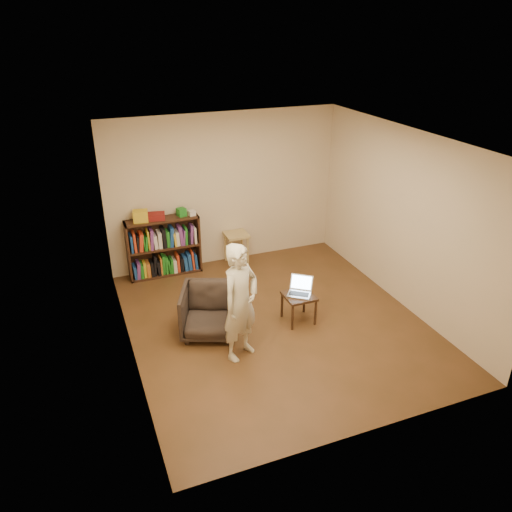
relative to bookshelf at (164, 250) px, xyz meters
name	(u,v)px	position (x,y,z in m)	size (l,w,h in m)	color
floor	(276,323)	(1.14, -2.09, -0.44)	(4.50, 4.50, 0.00)	#462E16
ceiling	(279,141)	(1.14, -2.09, 2.16)	(4.50, 4.50, 0.00)	white
wall_back	(224,190)	(1.14, 0.16, 0.86)	(4.00, 4.00, 0.00)	#C7B597
wall_left	(123,264)	(-0.86, -2.09, 0.86)	(4.50, 4.50, 0.00)	#C7B597
wall_right	(404,219)	(3.14, -2.09, 0.86)	(4.50, 4.50, 0.00)	#C7B597
bookshelf	(164,250)	(0.00, 0.00, 0.00)	(1.20, 0.30, 1.00)	black
box_yellow	(141,216)	(-0.33, -0.02, 0.65)	(0.23, 0.17, 0.19)	gold
red_cloth	(156,216)	(-0.09, 0.00, 0.61)	(0.29, 0.21, 0.10)	maroon
box_green	(181,212)	(0.34, -0.01, 0.63)	(0.13, 0.13, 0.13)	#1F7520
box_white	(192,213)	(0.50, -0.04, 0.60)	(0.10, 0.10, 0.08)	silver
stool	(236,239)	(1.26, -0.06, 0.01)	(0.39, 0.39, 0.56)	tan
armchair	(209,311)	(0.20, -1.98, -0.10)	(0.73, 0.75, 0.68)	#2B221D
side_table	(299,299)	(1.46, -2.15, -0.09)	(0.41, 0.41, 0.42)	black
laptop	(300,289)	(1.50, -2.09, 0.03)	(0.46, 0.46, 0.22)	#B2B2B7
person	(240,302)	(0.43, -2.60, 0.34)	(0.57, 0.37, 1.56)	beige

